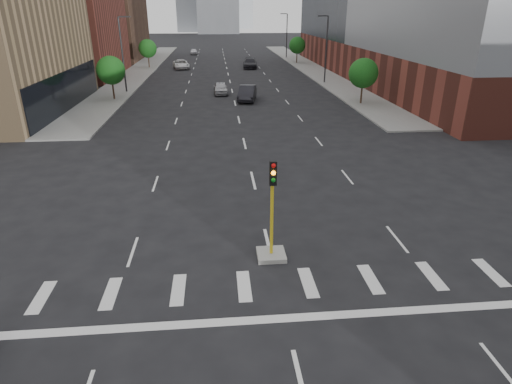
{
  "coord_description": "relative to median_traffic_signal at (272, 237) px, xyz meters",
  "views": [
    {
      "loc": [
        -2.1,
        -6.66,
        9.77
      ],
      "look_at": [
        -0.53,
        10.29,
        2.5
      ],
      "focal_mm": 30.0,
      "sensor_mm": 36.0,
      "label": 1
    }
  ],
  "objects": [
    {
      "name": "sidewalk_left_far",
      "position": [
        -15.0,
        65.03,
        -0.9
      ],
      "size": [
        5.0,
        92.0,
        0.15
      ],
      "primitive_type": "cube",
      "color": "gray",
      "rests_on": "ground"
    },
    {
      "name": "sidewalk_right_far",
      "position": [
        15.0,
        65.03,
        -0.9
      ],
      "size": [
        5.0,
        92.0,
        0.15
      ],
      "primitive_type": "cube",
      "color": "gray",
      "rests_on": "ground"
    },
    {
      "name": "building_left_far_a",
      "position": [
        -27.5,
        57.03,
        5.03
      ],
      "size": [
        20.0,
        22.0,
        12.0
      ],
      "primitive_type": "cube",
      "color": "brown",
      "rests_on": "ground"
    },
    {
      "name": "building_left_far_b",
      "position": [
        -27.5,
        83.03,
        5.53
      ],
      "size": [
        20.0,
        24.0,
        13.0
      ],
      "primitive_type": "cube",
      "color": "brown",
      "rests_on": "ground"
    },
    {
      "name": "building_right_main",
      "position": [
        29.5,
        51.03,
        10.03
      ],
      "size": [
        24.0,
        70.0,
        22.0
      ],
      "color": "brown",
      "rests_on": "ground"
    },
    {
      "name": "median_traffic_signal",
      "position": [
        0.0,
        0.0,
        0.0
      ],
      "size": [
        1.2,
        1.2,
        4.4
      ],
      "color": "#999993",
      "rests_on": "ground"
    },
    {
      "name": "streetlight_right_a",
      "position": [
        13.41,
        46.03,
        4.04
      ],
      "size": [
        1.6,
        0.22,
        9.07
      ],
      "color": "#2D2D30",
      "rests_on": "ground"
    },
    {
      "name": "streetlight_right_b",
      "position": [
        13.41,
        81.03,
        4.04
      ],
      "size": [
        1.6,
        0.22,
        9.07
      ],
      "color": "#2D2D30",
      "rests_on": "ground"
    },
    {
      "name": "streetlight_left",
      "position": [
        -13.41,
        41.03,
        4.04
      ],
      "size": [
        1.6,
        0.22,
        9.07
      ],
      "color": "#2D2D30",
      "rests_on": "ground"
    },
    {
      "name": "tree_left_near",
      "position": [
        -14.0,
        36.03,
        2.42
      ],
      "size": [
        3.2,
        3.2,
        4.85
      ],
      "color": "#382619",
      "rests_on": "ground"
    },
    {
      "name": "tree_left_far",
      "position": [
        -14.0,
        66.03,
        2.42
      ],
      "size": [
        3.2,
        3.2,
        4.85
      ],
      "color": "#382619",
      "rests_on": "ground"
    },
    {
      "name": "tree_right_near",
      "position": [
        14.0,
        31.03,
        2.42
      ],
      "size": [
        3.2,
        3.2,
        4.85
      ],
      "color": "#382619",
      "rests_on": "ground"
    },
    {
      "name": "tree_right_far",
      "position": [
        14.0,
        71.03,
        2.42
      ],
      "size": [
        3.2,
        3.2,
        4.85
      ],
      "color": "#382619",
      "rests_on": "ground"
    },
    {
      "name": "car_near_left",
      "position": [
        -1.5,
        38.88,
        -0.24
      ],
      "size": [
        1.82,
        4.32,
        1.46
      ],
      "primitive_type": "imported",
      "rotation": [
        0.0,
        0.0,
        0.02
      ],
      "color": "#A5A5AA",
      "rests_on": "ground"
    },
    {
      "name": "car_mid_right",
      "position": [
        1.5,
        34.35,
        -0.12
      ],
      "size": [
        2.66,
        5.39,
        1.7
      ],
      "primitive_type": "imported",
      "rotation": [
        0.0,
        0.0,
        -0.17
      ],
      "color": "black",
      "rests_on": "ground"
    },
    {
      "name": "car_far_left",
      "position": [
        -8.14,
        64.6,
        -0.2
      ],
      "size": [
        3.43,
        5.9,
        1.55
      ],
      "primitive_type": "imported",
      "rotation": [
        0.0,
        0.0,
        0.16
      ],
      "color": "white",
      "rests_on": "ground"
    },
    {
      "name": "car_deep_right",
      "position": [
        4.22,
        64.31,
        -0.12
      ],
      "size": [
        2.85,
        6.06,
        1.71
      ],
      "primitive_type": "imported",
      "rotation": [
        0.0,
        0.0,
        -0.08
      ],
      "color": "black",
      "rests_on": "ground"
    },
    {
      "name": "car_distant",
      "position": [
        -6.97,
        91.07,
        -0.31
      ],
      "size": [
        1.8,
        3.99,
        1.33
      ],
      "primitive_type": "imported",
      "rotation": [
        0.0,
        0.0,
        0.06
      ],
      "color": "silver",
      "rests_on": "ground"
    }
  ]
}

